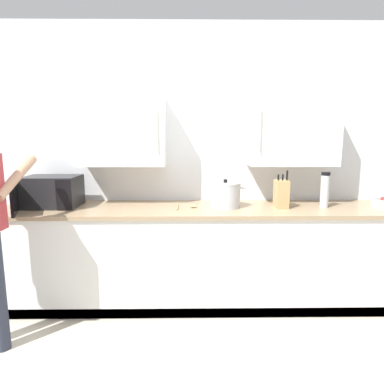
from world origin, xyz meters
TOP-DOWN VIEW (x-y plane):
  - ground_plane at (0.00, 0.00)m, footprint 9.28×9.28m
  - back_wall_tiled at (-0.00, 1.02)m, footprint 4.14×0.44m
  - counter_unit at (0.00, 0.67)m, footprint 3.83×0.72m
  - microwave_oven at (-1.46, 0.71)m, footprint 0.49×0.68m
  - stock_pot at (0.16, 0.67)m, footprint 0.37×0.28m
  - wooden_spoon at (-0.21, 0.65)m, footprint 0.19×0.24m
  - thermos_flask at (1.06, 0.65)m, footprint 0.08×0.08m
  - fruit_bowl at (1.63, 0.66)m, footprint 0.22×0.22m
  - knife_block at (0.66, 0.64)m, footprint 0.11×0.15m

SIDE VIEW (x-z plane):
  - ground_plane at x=0.00m, z-range 0.00..0.00m
  - counter_unit at x=0.00m, z-range 0.00..0.91m
  - wooden_spoon at x=-0.21m, z-range 0.91..0.93m
  - fruit_bowl at x=1.63m, z-range 0.90..1.00m
  - stock_pot at x=0.16m, z-range 0.89..1.15m
  - knife_block at x=0.66m, z-range 0.87..1.21m
  - microwave_oven at x=-1.46m, z-range 0.91..1.19m
  - thermos_flask at x=1.06m, z-range 0.91..1.24m
  - back_wall_tiled at x=0.00m, z-range 0.07..2.71m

